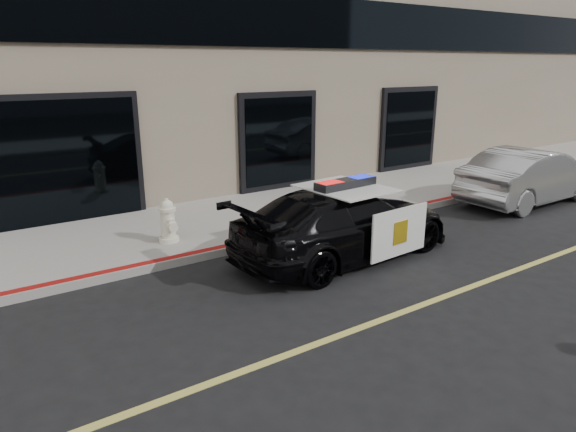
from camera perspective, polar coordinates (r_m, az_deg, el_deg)
ground at (r=6.52m, az=-0.76°, el=-15.43°), size 120.00×120.00×0.00m
sidewalk_n at (r=10.87m, az=-16.21°, el=-2.22°), size 60.00×3.50×0.15m
police_car at (r=9.46m, az=6.30°, el=-0.72°), size 2.41×4.72×1.47m
silver_sedan at (r=14.48m, az=25.39°, el=4.05°), size 1.52×4.30×1.42m
fire_hydrant at (r=10.09m, az=-13.18°, el=-0.62°), size 0.38×0.53×0.85m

